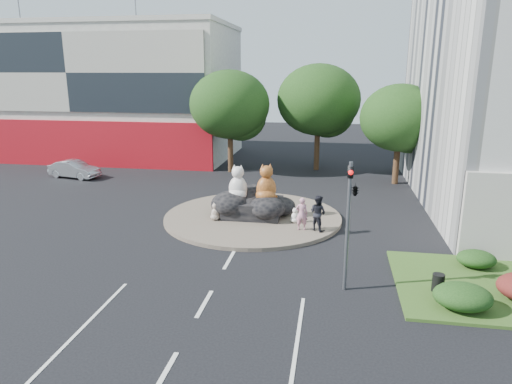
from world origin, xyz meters
TOP-DOWN VIEW (x-y plane):
  - ground at (0.00, 0.00)m, footprint 120.00×120.00m
  - roundabout_island at (0.00, 10.00)m, footprint 10.00×10.00m
  - rock_plinth at (0.00, 10.00)m, footprint 3.20×2.60m
  - shophouse_block at (-18.00, 27.91)m, footprint 25.20×12.30m
  - tree_left at (-3.93, 22.06)m, footprint 6.46×6.46m
  - tree_mid at (3.07, 24.06)m, footprint 6.84×6.84m
  - tree_right at (9.07, 20.06)m, footprint 5.70×5.70m
  - hedge_near_green at (9.00, 1.00)m, footprint 2.00×1.60m
  - hedge_back_green at (10.50, 4.80)m, footprint 1.60×1.28m
  - traffic_light at (5.10, 2.00)m, footprint 0.44×1.24m
  - cat_white at (-0.83, 9.93)m, footprint 1.31×1.17m
  - cat_tabby at (0.78, 9.92)m, footprint 1.54×1.42m
  - kitten_calico at (-1.89, 8.87)m, footprint 0.76×0.73m
  - kitten_white at (2.47, 9.14)m, footprint 0.67×0.66m
  - pedestrian_pink at (2.90, 8.03)m, footprint 0.65×0.46m
  - pedestrian_dark at (3.72, 8.06)m, footprint 1.14×1.10m
  - parked_car at (-15.60, 17.76)m, footprint 4.34×2.24m
  - litter_bin at (8.44, 2.21)m, footprint 0.50×0.50m

SIDE VIEW (x-z plane):
  - ground at x=0.00m, z-range 0.00..0.00m
  - roundabout_island at x=0.00m, z-range 0.00..0.20m
  - litter_bin at x=8.44m, z-range 0.12..0.81m
  - hedge_back_green at x=10.50m, z-range 0.12..0.84m
  - hedge_near_green at x=9.00m, z-range 0.12..1.02m
  - kitten_white at x=2.47m, z-range 0.20..1.05m
  - rock_plinth at x=0.00m, z-range 0.20..1.10m
  - parked_car at x=-15.60m, z-range 0.00..1.36m
  - kitten_calico at x=-1.89m, z-range 0.20..1.19m
  - pedestrian_pink at x=2.90m, z-range 0.20..1.91m
  - pedestrian_dark at x=3.72m, z-range 0.20..2.06m
  - cat_white at x=-0.83m, z-range 1.10..3.12m
  - cat_tabby at x=0.78m, z-range 1.10..3.23m
  - traffic_light at x=5.10m, z-range 1.12..6.12m
  - tree_right at x=9.07m, z-range 0.98..8.28m
  - tree_left at x=-3.93m, z-range 1.11..9.38m
  - tree_mid at x=3.07m, z-range 1.18..9.94m
  - shophouse_block at x=-18.00m, z-range -2.52..14.88m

